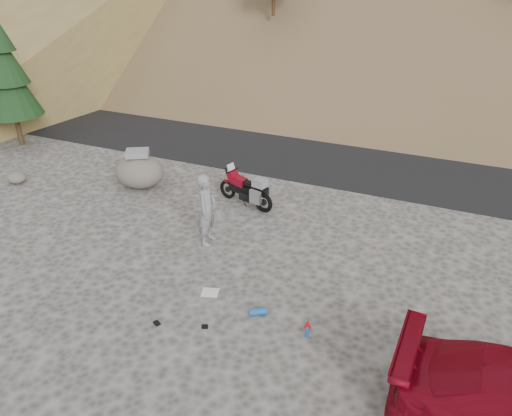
% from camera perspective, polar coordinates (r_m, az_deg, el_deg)
% --- Properties ---
extents(ground, '(140.00, 140.00, 0.00)m').
position_cam_1_polar(ground, '(12.62, -5.28, -6.35)').
color(ground, '#484643').
rests_on(ground, ground).
extents(road, '(120.00, 7.00, 0.05)m').
position_cam_1_polar(road, '(20.09, 7.09, 6.92)').
color(road, black).
rests_on(road, ground).
extents(conifer_verge, '(2.20, 2.20, 5.04)m').
position_cam_1_polar(conifer_verge, '(21.57, -26.71, 13.73)').
color(conifer_verge, '#3C2A16').
rests_on(conifer_verge, ground).
extents(motorcycle, '(2.02, 0.91, 1.23)m').
position_cam_1_polar(motorcycle, '(15.07, -0.97, 2.05)').
color(motorcycle, black).
rests_on(motorcycle, ground).
extents(man, '(0.55, 0.77, 1.96)m').
position_cam_1_polar(man, '(13.51, -5.44, -3.87)').
color(man, gray).
rests_on(man, ground).
extents(boulder, '(2.00, 1.84, 1.25)m').
position_cam_1_polar(boulder, '(16.78, -13.19, 4.15)').
color(boulder, '#57504A').
rests_on(boulder, ground).
extents(small_rock, '(0.73, 0.67, 0.40)m').
position_cam_1_polar(small_rock, '(18.56, -25.69, 3.18)').
color(small_rock, '#57504A').
rests_on(small_rock, ground).
extents(gear_white_cloth, '(0.48, 0.45, 0.01)m').
position_cam_1_polar(gear_white_cloth, '(11.64, -5.27, -9.59)').
color(gear_white_cloth, white).
rests_on(gear_white_cloth, ground).
extents(gear_blue_mat, '(0.41, 0.34, 0.16)m').
position_cam_1_polar(gear_blue_mat, '(10.95, 0.24, -11.76)').
color(gear_blue_mat, '#1C5EA9').
rests_on(gear_blue_mat, ground).
extents(gear_bottle, '(0.09, 0.09, 0.21)m').
position_cam_1_polar(gear_bottle, '(10.46, 5.85, -13.99)').
color(gear_bottle, '#1C5EA9').
rests_on(gear_bottle, ground).
extents(gear_funnel, '(0.20, 0.20, 0.19)m').
position_cam_1_polar(gear_funnel, '(10.67, 5.94, -13.05)').
color(gear_funnel, red).
rests_on(gear_funnel, ground).
extents(gear_glove_a, '(0.17, 0.15, 0.04)m').
position_cam_1_polar(gear_glove_a, '(10.95, -11.27, -12.78)').
color(gear_glove_a, black).
rests_on(gear_glove_a, ground).
extents(gear_glove_b, '(0.16, 0.14, 0.04)m').
position_cam_1_polar(gear_glove_b, '(10.72, -5.86, -13.34)').
color(gear_glove_b, black).
rests_on(gear_glove_b, ground).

